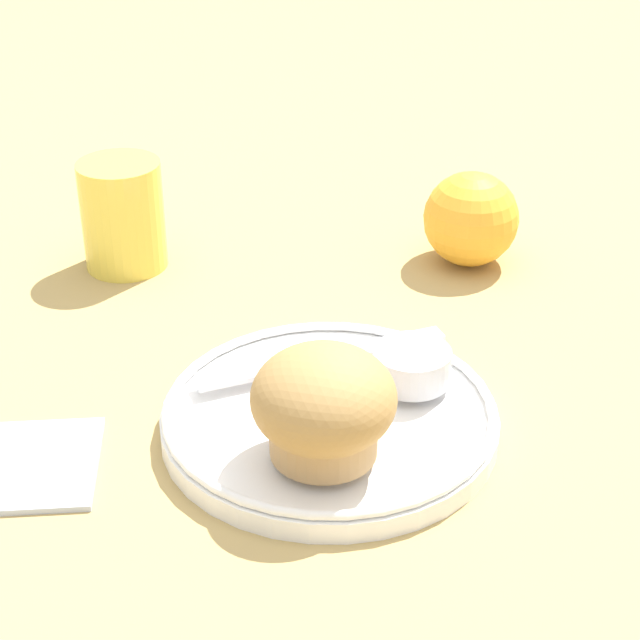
{
  "coord_description": "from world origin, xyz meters",
  "views": [
    {
      "loc": [
        -0.06,
        -0.54,
        0.4
      ],
      "look_at": [
        -0.01,
        0.04,
        0.06
      ],
      "focal_mm": 60.0,
      "sensor_mm": 36.0,
      "label": 1
    }
  ],
  "objects_px": {
    "muffin": "(324,406)",
    "butter_knife": "(323,358)",
    "orange_fruit": "(471,219)",
    "juice_glass": "(123,215)"
  },
  "relations": [
    {
      "from": "orange_fruit",
      "to": "juice_glass",
      "type": "distance_m",
      "value": 0.28
    },
    {
      "from": "butter_knife",
      "to": "muffin",
      "type": "bearing_deg",
      "value": -111.56
    },
    {
      "from": "muffin",
      "to": "butter_knife",
      "type": "xyz_separation_m",
      "value": [
        0.01,
        0.1,
        -0.03
      ]
    },
    {
      "from": "butter_knife",
      "to": "orange_fruit",
      "type": "relative_size",
      "value": 2.23
    },
    {
      "from": "muffin",
      "to": "orange_fruit",
      "type": "distance_m",
      "value": 0.31
    },
    {
      "from": "muffin",
      "to": "orange_fruit",
      "type": "xyz_separation_m",
      "value": [
        0.14,
        0.27,
        -0.01
      ]
    },
    {
      "from": "muffin",
      "to": "butter_knife",
      "type": "height_order",
      "value": "muffin"
    },
    {
      "from": "juice_glass",
      "to": "orange_fruit",
      "type": "bearing_deg",
      "value": -3.61
    },
    {
      "from": "muffin",
      "to": "butter_knife",
      "type": "bearing_deg",
      "value": 85.26
    },
    {
      "from": "orange_fruit",
      "to": "juice_glass",
      "type": "relative_size",
      "value": 0.87
    }
  ]
}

